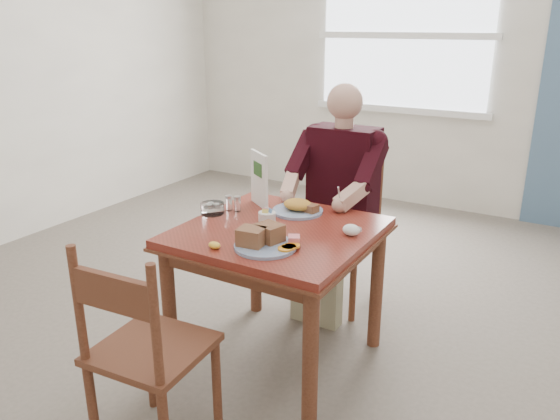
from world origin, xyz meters
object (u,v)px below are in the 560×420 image
Objects in this scene: chair_near at (145,352)px; table at (278,249)px; chair_far at (342,230)px; diner at (338,182)px; near_plate at (264,240)px; far_plate at (299,208)px.

table is at bearing 81.95° from chair_near.
chair_near is (-0.12, -1.63, 0.00)m from chair_far.
diner reaches higher than table.
chair_near is 3.14× the size of near_plate.
near_plate is at bearing 72.82° from chair_near.
table is 0.81m from chair_far.
far_plate is (-0.03, 0.26, 0.14)m from table.
diner is at bearing 94.10° from near_plate.
near_plate is (0.19, 0.60, 0.31)m from chair_near.
diner reaches higher than far_plate.
diner is at bearing 86.76° from far_plate.
diner reaches higher than near_plate.
chair_far is (0.00, 0.80, -0.16)m from table.
table is at bearing -90.00° from chair_far.
table is 0.86m from chair_near.
near_plate is (0.07, -1.03, 0.31)m from chair_far.
chair_far is at bearing 93.75° from near_plate.
far_plate is at bearing 100.64° from near_plate.
far_plate is (0.09, 1.10, 0.30)m from chair_near.
far_plate is at bearing -92.70° from chair_far.
diner is 4.26× the size of far_plate.
chair_near is 2.92× the size of far_plate.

